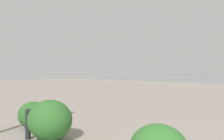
% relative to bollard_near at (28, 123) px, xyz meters
% --- Properties ---
extents(bollard_near, '(0.13, 0.13, 0.70)m').
position_rel_bollard_near_xyz_m(bollard_near, '(0.00, 0.00, 0.00)').
color(bollard_near, '#232328').
rests_on(bollard_near, ground).
extents(shrub_wide, '(0.85, 0.76, 0.72)m').
position_rel_bollard_near_xyz_m(shrub_wide, '(0.84, -0.61, -0.01)').
color(shrub_wide, '#2D6628').
rests_on(shrub_wide, ground).
extents(shrub_tall, '(1.06, 0.95, 0.90)m').
position_rel_bollard_near_xyz_m(shrub_tall, '(-0.43, -0.30, 0.08)').
color(shrub_tall, '#2D6628').
rests_on(shrub_tall, ground).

